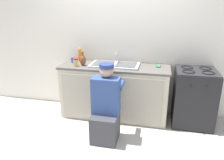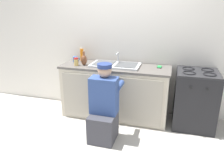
# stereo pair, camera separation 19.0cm
# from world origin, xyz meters

# --- Properties ---
(ground_plane) EXTENTS (12.00, 12.00, 0.00)m
(ground_plane) POSITION_xyz_m (0.00, 0.00, 0.00)
(ground_plane) COLOR beige
(back_wall) EXTENTS (6.00, 0.10, 2.50)m
(back_wall) POSITION_xyz_m (0.00, 0.65, 1.25)
(back_wall) COLOR silver
(back_wall) RESTS_ON ground_plane
(counter_cabinet) EXTENTS (1.76, 0.62, 0.86)m
(counter_cabinet) POSITION_xyz_m (0.00, 0.29, 0.43)
(counter_cabinet) COLOR beige
(counter_cabinet) RESTS_ON ground_plane
(countertop) EXTENTS (1.80, 0.62, 0.03)m
(countertop) POSITION_xyz_m (0.00, 0.30, 0.88)
(countertop) COLOR #5B5651
(countertop) RESTS_ON counter_cabinet
(sink_double_basin) EXTENTS (0.80, 0.44, 0.19)m
(sink_double_basin) POSITION_xyz_m (0.00, 0.30, 0.92)
(sink_double_basin) COLOR silver
(sink_double_basin) RESTS_ON countertop
(stove_range) EXTENTS (0.62, 0.62, 0.92)m
(stove_range) POSITION_xyz_m (1.29, 0.30, 0.46)
(stove_range) COLOR black
(stove_range) RESTS_ON ground_plane
(plumber_person) EXTENTS (0.42, 0.61, 1.10)m
(plumber_person) POSITION_xyz_m (0.03, -0.42, 0.46)
(plumber_person) COLOR #3F3F47
(plumber_person) RESTS_ON ground_plane
(soap_bottle_orange) EXTENTS (0.06, 0.06, 0.25)m
(soap_bottle_orange) POSITION_xyz_m (-0.66, 0.47, 1.01)
(soap_bottle_orange) COLOR orange
(soap_bottle_orange) RESTS_ON countertop
(condiment_jar) EXTENTS (0.07, 0.07, 0.13)m
(condiment_jar) POSITION_xyz_m (-0.63, 0.15, 0.96)
(condiment_jar) COLOR #DBB760
(condiment_jar) RESTS_ON countertop
(coffee_mug) EXTENTS (0.13, 0.08, 0.09)m
(coffee_mug) POSITION_xyz_m (-0.74, 0.37, 0.95)
(coffee_mug) COLOR #335699
(coffee_mug) RESTS_ON countertop
(cell_phone) EXTENTS (0.07, 0.14, 0.01)m
(cell_phone) POSITION_xyz_m (0.71, 0.42, 0.90)
(cell_phone) COLOR black
(cell_phone) RESTS_ON countertop
(vase_decorative) EXTENTS (0.10, 0.10, 0.23)m
(vase_decorative) POSITION_xyz_m (-0.52, 0.21, 0.99)
(vase_decorative) COLOR brown
(vase_decorative) RESTS_ON countertop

